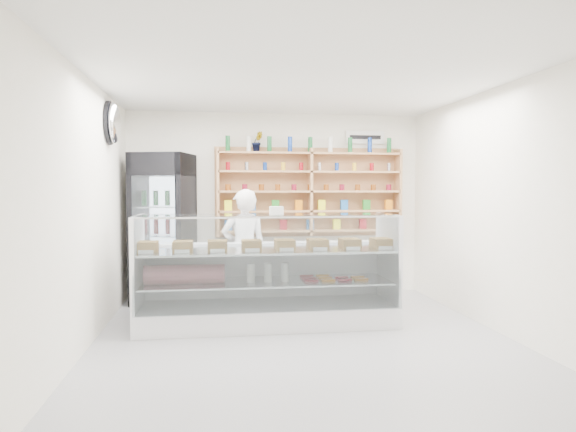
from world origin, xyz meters
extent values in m
plane|color=#9A9A9E|center=(0.00, 0.00, 0.00)|extent=(5.00, 5.00, 0.00)
plane|color=white|center=(0.00, 0.00, 2.80)|extent=(5.00, 5.00, 0.00)
plane|color=white|center=(0.00, 2.50, 1.40)|extent=(4.50, 0.00, 4.50)
plane|color=white|center=(0.00, -2.50, 1.40)|extent=(4.50, 0.00, 4.50)
plane|color=white|center=(-2.25, 0.00, 1.40)|extent=(0.00, 5.00, 5.00)
plane|color=white|center=(2.25, 0.00, 1.40)|extent=(0.00, 5.00, 5.00)
cube|color=white|center=(-0.33, 0.69, 0.13)|extent=(3.07, 0.87, 0.26)
cube|color=white|center=(-0.33, 1.10, 0.58)|extent=(3.07, 0.05, 0.64)
cube|color=silver|center=(-0.33, 0.69, 0.52)|extent=(2.95, 0.77, 0.02)
cube|color=silver|center=(-0.33, 0.69, 0.90)|extent=(3.01, 0.80, 0.02)
cube|color=silver|center=(-0.33, 0.27, 0.79)|extent=(3.01, 0.12, 1.07)
cube|color=silver|center=(-0.33, 0.64, 1.33)|extent=(3.01, 0.61, 0.01)
imported|color=silver|center=(-0.57, 1.39, 0.82)|extent=(0.64, 0.46, 1.64)
cube|color=black|center=(-1.68, 2.13, 1.07)|extent=(0.94, 0.92, 2.14)
cube|color=#28053A|center=(-1.59, 1.79, 1.98)|extent=(0.74, 0.22, 0.30)
cube|color=silver|center=(-1.59, 1.77, 0.97)|extent=(0.63, 0.18, 1.69)
cube|color=tan|center=(-0.90, 2.34, 1.59)|extent=(0.04, 0.28, 1.33)
cube|color=tan|center=(0.50, 2.34, 1.59)|extent=(0.04, 0.28, 1.33)
cube|color=tan|center=(1.90, 2.34, 1.59)|extent=(0.04, 0.28, 1.33)
cube|color=tan|center=(0.50, 2.34, 1.00)|extent=(2.80, 0.28, 0.03)
cube|color=tan|center=(0.50, 2.34, 1.30)|extent=(2.80, 0.28, 0.03)
cube|color=tan|center=(0.50, 2.34, 1.60)|extent=(2.80, 0.28, 0.03)
cube|color=tan|center=(0.50, 2.34, 1.90)|extent=(2.80, 0.28, 0.03)
cube|color=tan|center=(0.50, 2.34, 2.18)|extent=(2.80, 0.28, 0.03)
imported|color=#1E6626|center=(-0.31, 2.34, 2.35)|extent=(0.20, 0.17, 0.31)
ellipsoid|color=silver|center=(-2.17, 1.20, 2.45)|extent=(0.15, 0.50, 0.50)
cube|color=white|center=(1.40, 2.47, 2.45)|extent=(0.62, 0.03, 0.20)
camera|label=1|loc=(-0.94, -5.39, 1.64)|focal=32.00mm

